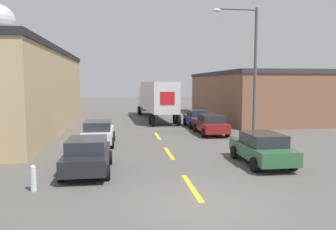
{
  "coord_description": "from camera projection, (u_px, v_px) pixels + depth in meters",
  "views": [
    {
      "loc": [
        -2.55,
        -9.94,
        3.92
      ],
      "look_at": [
        0.51,
        11.93,
        1.75
      ],
      "focal_mm": 35.0,
      "sensor_mm": 36.0,
      "label": 1
    }
  ],
  "objects": [
    {
      "name": "ground_plane",
      "position": [
        204.0,
        205.0,
        10.53
      ],
      "size": [
        160.0,
        160.0,
        0.0
      ],
      "primitive_type": "plane",
      "color": "#56514C"
    },
    {
      "name": "road_centerline",
      "position": [
        169.0,
        153.0,
        18.29
      ],
      "size": [
        0.2,
        15.31,
        0.01
      ],
      "color": "yellow",
      "rests_on": "ground_plane"
    },
    {
      "name": "warehouse_right",
      "position": [
        249.0,
        95.0,
        37.02
      ],
      "size": [
        9.18,
        19.68,
        5.1
      ],
      "color": "brown",
      "rests_on": "ground_plane"
    },
    {
      "name": "semi_truck",
      "position": [
        156.0,
        97.0,
        35.16
      ],
      "size": [
        3.36,
        13.6,
        4.02
      ],
      "rotation": [
        0.0,
        0.0,
        0.06
      ],
      "color": "silver",
      "rests_on": "ground_plane"
    },
    {
      "name": "parked_car_right_mid",
      "position": [
        211.0,
        124.0,
        24.87
      ],
      "size": [
        2.04,
        4.25,
        1.53
      ],
      "color": "maroon",
      "rests_on": "ground_plane"
    },
    {
      "name": "parked_car_right_near",
      "position": [
        262.0,
        148.0,
        15.76
      ],
      "size": [
        2.04,
        4.25,
        1.53
      ],
      "color": "#2D5B38",
      "rests_on": "ground_plane"
    },
    {
      "name": "parked_car_left_far",
      "position": [
        98.0,
        132.0,
        20.73
      ],
      "size": [
        2.04,
        4.25,
        1.53
      ],
      "color": "silver",
      "rests_on": "ground_plane"
    },
    {
      "name": "parked_car_left_near",
      "position": [
        87.0,
        155.0,
        14.3
      ],
      "size": [
        2.04,
        4.25,
        1.53
      ],
      "color": "black",
      "rests_on": "ground_plane"
    },
    {
      "name": "parked_car_right_far",
      "position": [
        198.0,
        118.0,
        29.15
      ],
      "size": [
        2.04,
        4.25,
        1.53
      ],
      "color": "navy",
      "rests_on": "ground_plane"
    },
    {
      "name": "street_lamp",
      "position": [
        250.0,
        64.0,
        22.14
      ],
      "size": [
        3.13,
        0.32,
        8.93
      ],
      "color": "#4C4C51",
      "rests_on": "ground_plane"
    },
    {
      "name": "fire_hydrant",
      "position": [
        33.0,
        178.0,
        11.85
      ],
      "size": [
        0.22,
        0.22,
        0.97
      ],
      "color": "silver",
      "rests_on": "ground_plane"
    }
  ]
}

